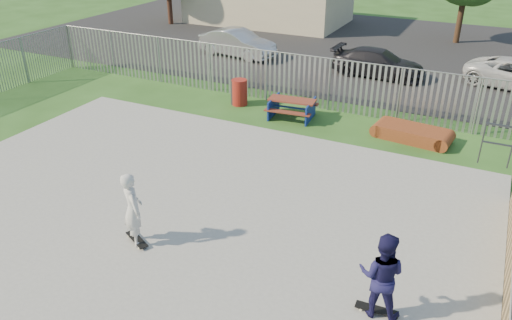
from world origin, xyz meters
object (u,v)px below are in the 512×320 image
at_px(trash_bin_grey, 238,92).
at_px(skater_white, 133,209).
at_px(funbox, 412,133).
at_px(car_dark, 378,63).
at_px(skater_navy, 382,275).
at_px(trash_bin_red, 240,92).
at_px(picnic_table, 292,108).
at_px(car_silver, 237,43).

height_order(trash_bin_grey, skater_white, skater_white).
distance_m(funbox, trash_bin_grey, 6.82).
height_order(car_dark, skater_navy, skater_navy).
relative_size(trash_bin_red, car_dark, 0.24).
height_order(car_dark, skater_white, skater_white).
height_order(picnic_table, car_dark, car_dark).
relative_size(trash_bin_grey, car_dark, 0.23).
relative_size(funbox, skater_white, 1.30).
bearing_deg(funbox, trash_bin_grey, -176.64).
bearing_deg(skater_navy, picnic_table, -61.84).
bearing_deg(trash_bin_grey, car_dark, 55.96).
bearing_deg(funbox, car_dark, 120.22).
xyz_separation_m(trash_bin_grey, car_dark, (4.05, 5.99, 0.14)).
bearing_deg(car_silver, trash_bin_grey, -142.76).
bearing_deg(car_silver, skater_white, -150.97).
bearing_deg(car_dark, trash_bin_red, 149.64).
bearing_deg(funbox, skater_navy, -76.65).
distance_m(trash_bin_red, car_silver, 7.12).
bearing_deg(car_dark, picnic_table, 168.93).
height_order(trash_bin_red, car_dark, car_dark).
height_order(picnic_table, trash_bin_red, trash_bin_red).
relative_size(skater_navy, skater_white, 1.00).
xyz_separation_m(trash_bin_grey, skater_navy, (7.75, -9.05, 0.53)).
relative_size(funbox, car_dark, 0.54).
distance_m(picnic_table, skater_navy, 10.16).
bearing_deg(car_silver, skater_navy, -135.01).
xyz_separation_m(picnic_table, funbox, (4.35, -0.02, -0.15)).
height_order(trash_bin_grey, car_dark, car_dark).
distance_m(funbox, car_dark, 7.00).
relative_size(picnic_table, car_silver, 0.44).
xyz_separation_m(trash_bin_red, skater_white, (2.23, -9.22, 0.52)).
height_order(trash_bin_red, skater_navy, skater_navy).
bearing_deg(trash_bin_grey, skater_white, -76.00).
distance_m(funbox, trash_bin_red, 6.73).
relative_size(trash_bin_red, skater_navy, 0.58).
distance_m(trash_bin_grey, car_silver, 7.05).
bearing_deg(funbox, trash_bin_red, -176.33).
relative_size(car_silver, car_dark, 0.98).
bearing_deg(skater_white, car_dark, -59.73).
xyz_separation_m(skater_navy, skater_white, (-5.44, -0.21, 0.00)).
bearing_deg(car_silver, trash_bin_red, -142.33).
bearing_deg(trash_bin_red, car_dark, 56.69).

